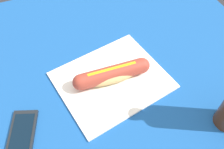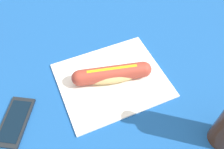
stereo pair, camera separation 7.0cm
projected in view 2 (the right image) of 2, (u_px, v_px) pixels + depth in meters
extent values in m
cylinder|color=brown|center=(171.00, 51.00, 1.33)|extent=(0.07, 0.07, 0.72)
cube|color=brown|center=(84.00, 74.00, 0.77)|extent=(1.14, 0.84, 0.03)
cube|color=#19519E|center=(84.00, 71.00, 0.75)|extent=(1.20, 0.90, 0.00)
cube|color=white|center=(112.00, 80.00, 0.73)|extent=(0.35, 0.31, 0.01)
ellipsoid|color=#E5BC75|center=(112.00, 75.00, 0.71)|extent=(0.18, 0.06, 0.05)
cylinder|color=#A83D2D|center=(112.00, 74.00, 0.70)|extent=(0.19, 0.05, 0.05)
sphere|color=#A83D2D|center=(79.00, 78.00, 0.69)|extent=(0.05, 0.05, 0.05)
sphere|color=#A83D2D|center=(144.00, 69.00, 0.71)|extent=(0.05, 0.05, 0.05)
cube|color=yellow|center=(112.00, 69.00, 0.68)|extent=(0.14, 0.01, 0.00)
cube|color=black|center=(15.00, 122.00, 0.64)|extent=(0.11, 0.16, 0.01)
cube|color=black|center=(15.00, 121.00, 0.64)|extent=(0.09, 0.13, 0.00)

